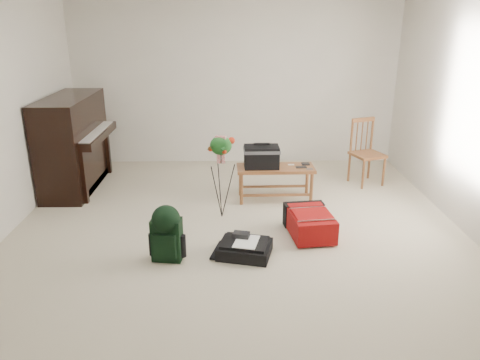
{
  "coord_description": "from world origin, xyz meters",
  "views": [
    {
      "loc": [
        -0.05,
        -4.55,
        2.28
      ],
      "look_at": [
        0.04,
        0.35,
        0.53
      ],
      "focal_mm": 35.0,
      "sensor_mm": 36.0,
      "label": 1
    }
  ],
  "objects_px": {
    "bench": "(266,160)",
    "dining_chair": "(367,153)",
    "red_suitcase": "(309,221)",
    "black_duffel": "(245,248)",
    "green_backpack": "(166,231)",
    "flower_stand": "(221,177)",
    "piano": "(74,145)"
  },
  "relations": [
    {
      "from": "piano",
      "to": "red_suitcase",
      "type": "height_order",
      "value": "piano"
    },
    {
      "from": "bench",
      "to": "flower_stand",
      "type": "distance_m",
      "value": 0.77
    },
    {
      "from": "red_suitcase",
      "to": "flower_stand",
      "type": "distance_m",
      "value": 1.12
    },
    {
      "from": "red_suitcase",
      "to": "black_duffel",
      "type": "distance_m",
      "value": 0.86
    },
    {
      "from": "black_duffel",
      "to": "green_backpack",
      "type": "bearing_deg",
      "value": -160.69
    },
    {
      "from": "red_suitcase",
      "to": "green_backpack",
      "type": "height_order",
      "value": "green_backpack"
    },
    {
      "from": "piano",
      "to": "green_backpack",
      "type": "distance_m",
      "value": 2.58
    },
    {
      "from": "bench",
      "to": "black_duffel",
      "type": "bearing_deg",
      "value": -102.97
    },
    {
      "from": "green_backpack",
      "to": "flower_stand",
      "type": "relative_size",
      "value": 0.56
    },
    {
      "from": "bench",
      "to": "dining_chair",
      "type": "distance_m",
      "value": 1.58
    },
    {
      "from": "bench",
      "to": "green_backpack",
      "type": "relative_size",
      "value": 1.75
    },
    {
      "from": "red_suitcase",
      "to": "green_backpack",
      "type": "xyz_separation_m",
      "value": [
        -1.47,
        -0.55,
        0.17
      ]
    },
    {
      "from": "green_backpack",
      "to": "red_suitcase",
      "type": "bearing_deg",
      "value": 28.01
    },
    {
      "from": "red_suitcase",
      "to": "black_duffel",
      "type": "height_order",
      "value": "red_suitcase"
    },
    {
      "from": "piano",
      "to": "green_backpack",
      "type": "height_order",
      "value": "piano"
    },
    {
      "from": "dining_chair",
      "to": "black_duffel",
      "type": "relative_size",
      "value": 1.56
    },
    {
      "from": "black_duffel",
      "to": "flower_stand",
      "type": "relative_size",
      "value": 0.58
    },
    {
      "from": "piano",
      "to": "flower_stand",
      "type": "height_order",
      "value": "piano"
    },
    {
      "from": "piano",
      "to": "bench",
      "type": "distance_m",
      "value": 2.62
    },
    {
      "from": "dining_chair",
      "to": "black_duffel",
      "type": "bearing_deg",
      "value": -150.31
    },
    {
      "from": "dining_chair",
      "to": "green_backpack",
      "type": "relative_size",
      "value": 1.62
    },
    {
      "from": "piano",
      "to": "flower_stand",
      "type": "relative_size",
      "value": 1.48
    },
    {
      "from": "green_backpack",
      "to": "piano",
      "type": "bearing_deg",
      "value": 133.25
    },
    {
      "from": "dining_chair",
      "to": "red_suitcase",
      "type": "distance_m",
      "value": 1.94
    },
    {
      "from": "dining_chair",
      "to": "black_duffel",
      "type": "distance_m",
      "value": 2.76
    },
    {
      "from": "dining_chair",
      "to": "green_backpack",
      "type": "xyz_separation_m",
      "value": [
        -2.52,
        -2.16,
        -0.13
      ]
    },
    {
      "from": "bench",
      "to": "dining_chair",
      "type": "bearing_deg",
      "value": 21.47
    },
    {
      "from": "red_suitcase",
      "to": "flower_stand",
      "type": "bearing_deg",
      "value": 146.83
    },
    {
      "from": "black_duffel",
      "to": "green_backpack",
      "type": "height_order",
      "value": "green_backpack"
    },
    {
      "from": "black_duffel",
      "to": "green_backpack",
      "type": "xyz_separation_m",
      "value": [
        -0.75,
        -0.08,
        0.23
      ]
    },
    {
      "from": "flower_stand",
      "to": "green_backpack",
      "type": "bearing_deg",
      "value": -102.76
    },
    {
      "from": "dining_chair",
      "to": "red_suitcase",
      "type": "bearing_deg",
      "value": -143.23
    }
  ]
}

